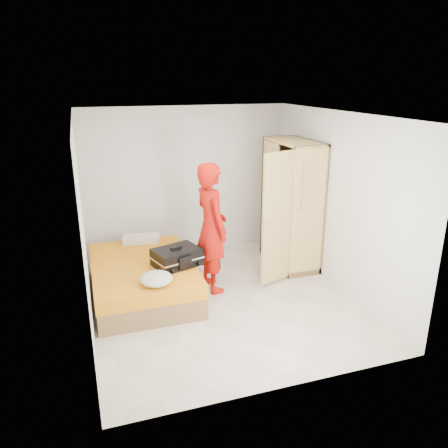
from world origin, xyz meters
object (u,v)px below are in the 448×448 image
object	(u,v)px
bed	(143,278)
wardrobe	(290,208)
person	(211,228)
round_cushion	(156,279)
suitcase	(177,257)

from	to	relation	value
bed	wardrobe	world-z (taller)	wardrobe
wardrobe	person	size ratio (longest dim) A/B	1.09
wardrobe	person	bearing A→B (deg)	-163.40
person	round_cushion	distance (m)	1.19
suitcase	person	bearing A→B (deg)	-5.78
bed	wardrobe	size ratio (longest dim) A/B	0.96
wardrobe	round_cushion	distance (m)	2.69
person	suitcase	xyz separation A→B (m)	(-0.55, -0.12, -0.34)
round_cushion	wardrobe	bearing A→B (deg)	24.00
person	suitcase	distance (m)	0.66
suitcase	wardrobe	bearing A→B (deg)	-2.48
round_cushion	person	bearing A→B (deg)	34.25
person	wardrobe	bearing A→B (deg)	-81.34
wardrobe	round_cushion	bearing A→B (deg)	-156.00
bed	person	xyz separation A→B (m)	(1.01, -0.12, 0.71)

